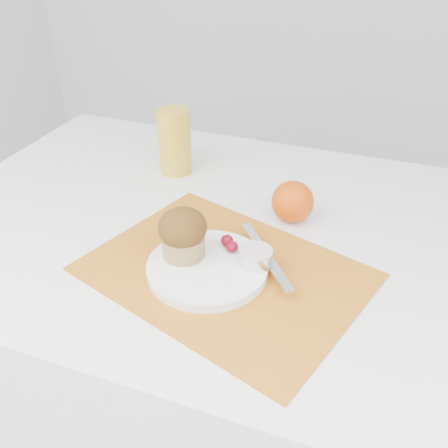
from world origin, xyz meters
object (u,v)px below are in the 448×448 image
(plate, at_px, (207,268))
(juice_glass, at_px, (175,142))
(orange, at_px, (293,202))
(table, at_px, (228,359))
(muffin, at_px, (183,233))

(plate, bearing_deg, juice_glass, 122.67)
(plate, height_order, orange, orange)
(orange, bearing_deg, plate, -113.32)
(table, height_order, muffin, muffin)
(juice_glass, bearing_deg, table, -41.81)
(plate, distance_m, muffin, 0.07)
(table, bearing_deg, juice_glass, 138.19)
(table, relative_size, juice_glass, 8.23)
(table, distance_m, juice_glass, 0.52)
(plate, bearing_deg, muffin, 166.25)
(table, relative_size, plate, 5.95)
(juice_glass, distance_m, muffin, 0.35)
(orange, height_order, juice_glass, juice_glass)
(table, height_order, juice_glass, juice_glass)
(table, distance_m, plate, 0.42)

